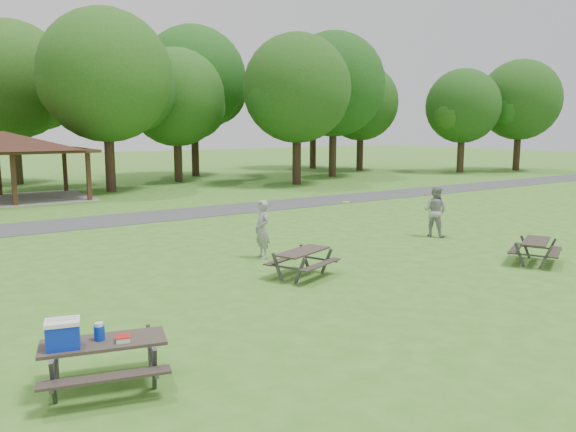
% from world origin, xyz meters
% --- Properties ---
extents(ground, '(160.00, 160.00, 0.00)m').
position_xyz_m(ground, '(0.00, 0.00, 0.00)').
color(ground, '#3C7421').
rests_on(ground, ground).
extents(asphalt_path, '(120.00, 3.20, 0.02)m').
position_xyz_m(asphalt_path, '(0.00, 14.00, 0.01)').
color(asphalt_path, '#3E3E41').
rests_on(asphalt_path, ground).
extents(pavilion, '(8.60, 7.01, 3.76)m').
position_xyz_m(pavilion, '(-4.00, 24.00, 3.06)').
color(pavilion, '#351F13').
rests_on(pavilion, ground).
extents(tree_row_e, '(8.40, 8.00, 11.02)m').
position_xyz_m(tree_row_e, '(2.10, 25.03, 6.78)').
color(tree_row_e, '#301E15').
rests_on(tree_row_e, ground).
extents(tree_row_f, '(7.35, 7.00, 9.55)m').
position_xyz_m(tree_row_f, '(8.09, 28.53, 5.84)').
color(tree_row_f, black).
rests_on(tree_row_f, ground).
extents(tree_row_g, '(7.77, 7.40, 10.25)m').
position_xyz_m(tree_row_g, '(14.09, 22.03, 6.33)').
color(tree_row_g, black).
rests_on(tree_row_g, ground).
extents(tree_row_h, '(8.61, 8.20, 11.37)m').
position_xyz_m(tree_row_h, '(20.10, 25.53, 7.03)').
color(tree_row_h, '#322016').
rests_on(tree_row_h, ground).
extents(tree_row_i, '(7.14, 6.80, 9.52)m').
position_xyz_m(tree_row_i, '(26.08, 29.03, 5.91)').
color(tree_row_i, black).
rests_on(tree_row_i, ground).
extents(tree_row_j, '(6.72, 6.40, 8.96)m').
position_xyz_m(tree_row_j, '(32.08, 22.53, 5.56)').
color(tree_row_j, black).
rests_on(tree_row_j, ground).
extents(tree_deep_b, '(8.40, 8.00, 11.13)m').
position_xyz_m(tree_deep_b, '(-1.90, 33.03, 6.89)').
color(tree_deep_b, '#302215').
rests_on(tree_deep_b, ground).
extents(tree_deep_c, '(8.82, 8.40, 11.90)m').
position_xyz_m(tree_deep_c, '(11.10, 32.03, 7.44)').
color(tree_deep_c, black).
rests_on(tree_deep_c, ground).
extents(tree_deep_d, '(8.40, 8.00, 11.27)m').
position_xyz_m(tree_deep_d, '(24.10, 33.53, 7.03)').
color(tree_deep_d, black).
rests_on(tree_deep_d, ground).
extents(tree_flank_right, '(7.56, 7.20, 9.97)m').
position_xyz_m(tree_flank_right, '(38.09, 21.03, 6.15)').
color(tree_flank_right, black).
rests_on(tree_flank_right, ground).
extents(picnic_table_near, '(2.16, 1.90, 1.28)m').
position_xyz_m(picnic_table_near, '(-6.40, -1.60, 0.73)').
color(picnic_table_near, '#322A24').
rests_on(picnic_table_near, ground).
extents(picnic_table_middle, '(2.08, 1.88, 0.74)m').
position_xyz_m(picnic_table_middle, '(0.09, 1.97, 0.55)').
color(picnic_table_middle, '#332925').
rests_on(picnic_table_middle, ground).
extents(picnic_table_far, '(2.05, 1.90, 0.71)m').
position_xyz_m(picnic_table_far, '(6.61, -0.67, 0.52)').
color(picnic_table_far, '#2B251F').
rests_on(picnic_table_far, ground).
extents(frisbee_in_flight, '(0.30, 0.30, 0.02)m').
position_xyz_m(frisbee_in_flight, '(3.42, 4.15, 1.53)').
color(frisbee_in_flight, yellow).
rests_on(frisbee_in_flight, ground).
extents(frisbee_thrower, '(0.47, 0.68, 1.78)m').
position_xyz_m(frisbee_thrower, '(0.33, 4.41, 0.89)').
color(frisbee_thrower, '#969698').
rests_on(frisbee_thrower, ground).
extents(frisbee_catcher, '(0.96, 1.09, 1.87)m').
position_xyz_m(frisbee_catcher, '(7.38, 3.81, 0.93)').
color(frisbee_catcher, '#979799').
rests_on(frisbee_catcher, ground).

